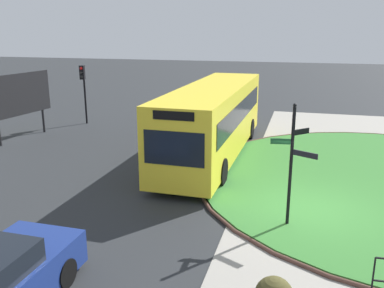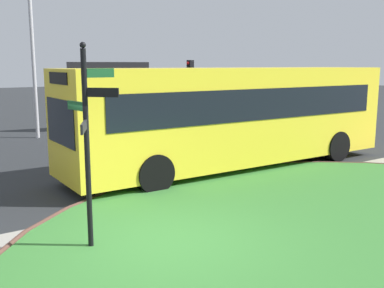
{
  "view_description": "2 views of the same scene",
  "coord_description": "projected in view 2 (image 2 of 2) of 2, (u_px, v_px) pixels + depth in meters",
  "views": [
    {
      "loc": [
        -12.19,
        0.4,
        5.39
      ],
      "look_at": [
        2.76,
        4.45,
        1.1
      ],
      "focal_mm": 38.89,
      "sensor_mm": 36.0,
      "label": 1
    },
    {
      "loc": [
        -3.87,
        -6.38,
        3.17
      ],
      "look_at": [
        3.49,
        4.26,
        0.87
      ],
      "focal_mm": 41.98,
      "sensor_mm": 36.0,
      "label": 2
    }
  ],
  "objects": [
    {
      "name": "ground",
      "position": [
        167.0,
        247.0,
        7.89
      ],
      "size": [
        120.0,
        120.0,
        0.0
      ],
      "primitive_type": "plane",
      "color": "#282B2D"
    },
    {
      "name": "signpost_directional",
      "position": [
        88.0,
        136.0,
        7.37
      ],
      "size": [
        0.88,
        1.25,
        3.52
      ],
      "color": "black",
      "rests_on": "ground"
    },
    {
      "name": "bus_yellow",
      "position": [
        235.0,
        115.0,
        13.7
      ],
      "size": [
        10.82,
        2.65,
        3.07
      ],
      "rotation": [
        0.0,
        0.0,
        3.12
      ],
      "color": "yellow",
      "rests_on": "ground"
    },
    {
      "name": "traffic_light_near",
      "position": [
        191.0,
        78.0,
        22.89
      ],
      "size": [
        0.49,
        0.3,
        3.39
      ],
      "rotation": [
        0.0,
        0.0,
        3.33
      ],
      "color": "black",
      "rests_on": "ground"
    },
    {
      "name": "lamppost_tall",
      "position": [
        31.0,
        22.0,
        18.86
      ],
      "size": [
        0.32,
        0.32,
        9.26
      ],
      "color": "#B7B7BC",
      "rests_on": "ground"
    },
    {
      "name": "billboard_right",
      "position": [
        110.0,
        85.0,
        21.87
      ],
      "size": [
        4.06,
        0.66,
        3.29
      ],
      "rotation": [
        0.0,
        0.0,
        -0.13
      ],
      "color": "black",
      "rests_on": "ground"
    }
  ]
}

